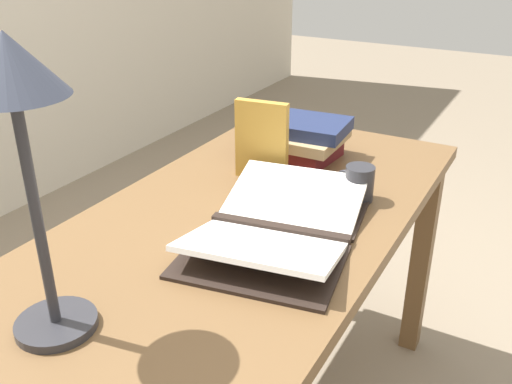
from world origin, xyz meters
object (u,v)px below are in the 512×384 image
object	(u,v)px
open_book	(280,225)
book_stack_tall	(297,137)
book_standing_upright	(262,141)
reading_lamp	(16,106)
coffee_mug	(359,183)

from	to	relation	value
open_book	book_stack_tall	distance (m)	0.46
book_standing_upright	reading_lamp	world-z (taller)	reading_lamp
book_standing_upright	coffee_mug	xyz separation A→B (m)	(0.00, -0.27, -0.06)
open_book	book_stack_tall	size ratio (longest dim) A/B	1.83
open_book	coffee_mug	xyz separation A→B (m)	(0.25, -0.09, 0.02)
book_stack_tall	reading_lamp	bearing A→B (deg)	178.80
open_book	book_stack_tall	world-z (taller)	book_stack_tall
book_stack_tall	book_standing_upright	xyz separation A→B (m)	(-0.19, 0.01, 0.04)
open_book	coffee_mug	bearing A→B (deg)	-29.72
open_book	reading_lamp	size ratio (longest dim) A/B	1.11
reading_lamp	open_book	bearing A→B (deg)	-21.18
open_book	book_stack_tall	xyz separation A→B (m)	(0.43, 0.16, 0.04)
open_book	book_standing_upright	xyz separation A→B (m)	(0.24, 0.18, 0.09)
book_standing_upright	coffee_mug	distance (m)	0.28
book_standing_upright	coffee_mug	bearing A→B (deg)	-96.65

